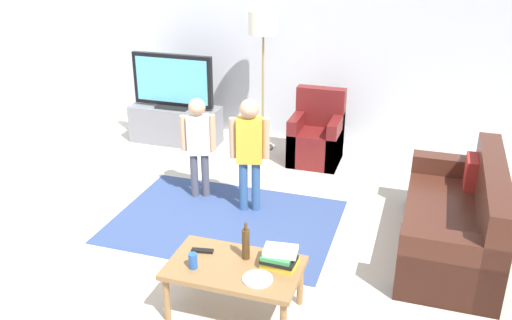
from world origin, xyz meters
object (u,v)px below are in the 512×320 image
Objects in this scene: book_stack at (279,258)px; tv_remote at (202,251)px; tv_stand at (176,125)px; plate at (258,279)px; couch at (460,224)px; floor_lamp at (263,30)px; tv at (173,82)px; coffee_table at (235,271)px; armchair at (317,138)px; child_near_tv at (198,139)px; child_center at (249,145)px; soda_can at (193,261)px; bottle at (246,244)px.

book_stack reaches higher than tv_remote.
tv_stand reaches higher than plate.
floor_lamp is (-2.43, 1.86, 1.25)m from couch.
tv_stand is 1.09× the size of tv.
coffee_table is 0.26m from plate.
armchair is at bearing 94.63° from plate.
child_center is at bearing -12.24° from child_near_tv.
soda_can is at bearing -67.97° from child_near_tv.
coffee_table is (0.42, -1.61, -0.35)m from child_center.
child_center is (1.56, -1.52, 0.48)m from tv_stand.
couch is at bearing 45.27° from book_stack.
bottle reaches higher than soda_can.
floor_lamp is 1.61× the size of child_near_tv.
coffee_table is at bearing -75.36° from child_center.
tv_stand reaches higher than coffee_table.
tv_stand is at bearing 124.24° from child_near_tv.
floor_lamp is (1.18, 0.15, 1.30)m from tv_stand.
child_near_tv is 1.11× the size of coffee_table.
soda_can is (-0.60, -0.22, -0.01)m from book_stack.
tv_remote is at bearing -176.73° from bottle.
armchair is at bearing 75.19° from tv_remote.
child_near_tv reaches higher than tv_stand.
floor_lamp reaches higher than coffee_table.
couch reaches higher than tv_stand.
child_center is (-2.05, 0.18, 0.43)m from couch.
child_near_tv is 0.92× the size of child_center.
floor_lamp is at bearing 98.70° from soda_can.
armchair is 0.75× the size of child_center.
armchair is 0.90× the size of coffee_table.
tv_remote is at bearing -65.93° from child_near_tv.
tv_stand is 4.43× the size of book_stack.
tv_remote is 0.23m from soda_can.
couch is 10.59× the size of tv_remote.
tv is at bearing 127.38° from book_stack.
bottle reaches higher than plate.
book_stack is (0.74, -1.50, -0.23)m from child_center.
bottle is (-0.27, 0.02, 0.06)m from book_stack.
couch is 2.09m from plate.
bottle is 2.55× the size of soda_can.
coffee_table is 0.22m from bottle.
tv_stand is 1.76m from floor_lamp.
plate is at bearing -113.80° from book_stack.
floor_lamp is 10.47× the size of tv_remote.
floor_lamp is at bearing 102.82° from child_center.
couch reaches higher than plate.
tv_remote is at bearing 157.08° from plate.
tv_remote is (-0.62, -0.00, -0.06)m from book_stack.
child_center is 7.05× the size of tv_remote.
child_center reaches higher than couch.
plate is at bearing -73.29° from floor_lamp.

